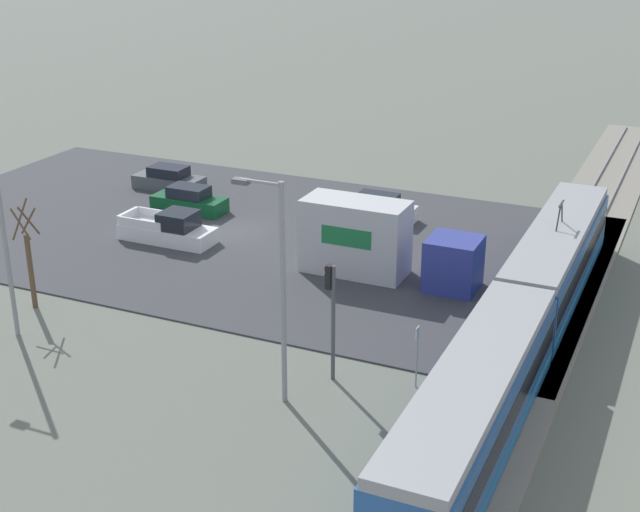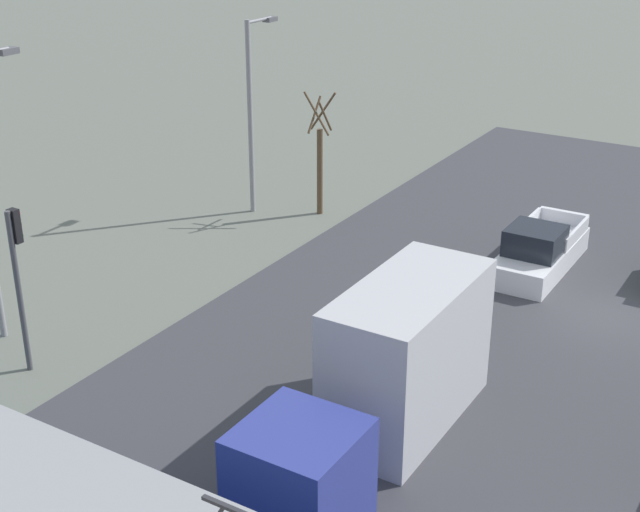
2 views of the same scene
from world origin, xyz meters
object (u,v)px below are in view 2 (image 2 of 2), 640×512
Objects in this scene: street_lamp_near_crossing at (253,103)px; street_tree at (320,160)px; traffic_light_pole at (18,268)px; box_truck at (385,380)px; pickup_truck at (539,252)px.

street_tree is at bearing -158.05° from street_lamp_near_crossing.
street_tree reaches higher than traffic_light_pole.
box_truck is 1.66× the size of pickup_truck.
pickup_truck is 9.80m from street_tree.
street_tree is at bearing -5.91° from pickup_truck.
traffic_light_pole is at bearing 98.49° from street_lamp_near_crossing.
street_lamp_near_crossing is at bearing -81.51° from traffic_light_pole.
box_truck is at bearing 126.87° from street_tree.
box_truck reaches higher than pickup_truck.
pickup_truck is at bearing -125.67° from traffic_light_pole.
pickup_truck is at bearing 174.09° from street_tree.
street_tree is at bearing -91.63° from traffic_light_pole.
traffic_light_pole reaches higher than box_truck.
street_lamp_near_crossing is at bearing 21.95° from street_tree.
street_lamp_near_crossing is at bearing -44.37° from box_truck.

